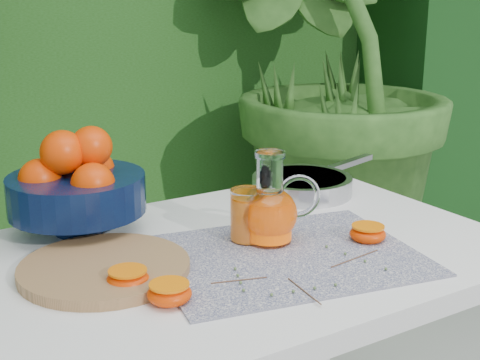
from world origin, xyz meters
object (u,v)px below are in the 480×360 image
fruit_bowl (76,185)px  juice_pitcher (270,211)px  saute_pan (303,184)px  cutting_board (105,268)px  white_table (245,286)px

fruit_bowl → juice_pitcher: (0.30, -0.26, -0.03)m
saute_pan → cutting_board: bearing=-161.3°
white_table → saute_pan: 0.39m
white_table → juice_pitcher: (0.05, -0.01, 0.15)m
cutting_board → saute_pan: (0.58, 0.20, 0.02)m
white_table → fruit_bowl: 0.40m
white_table → fruit_bowl: size_ratio=3.11×
fruit_bowl → juice_pitcher: size_ratio=1.78×
white_table → fruit_bowl: (-0.24, 0.25, 0.18)m
cutting_board → saute_pan: 0.61m
juice_pitcher → white_table: bearing=172.1°
fruit_bowl → saute_pan: size_ratio=0.73×
white_table → saute_pan: (0.31, 0.22, 0.11)m
cutting_board → fruit_bowl: size_ratio=0.93×
white_table → fruit_bowl: fruit_bowl is taller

